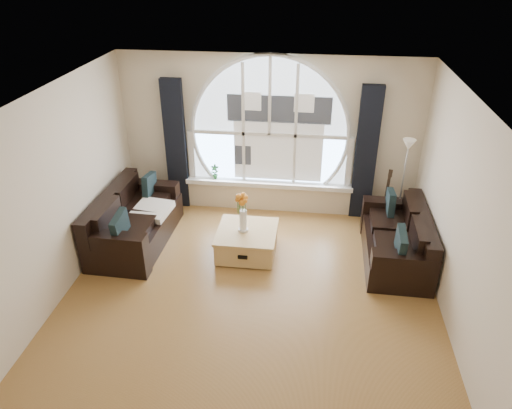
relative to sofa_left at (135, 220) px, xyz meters
name	(u,v)px	position (x,y,z in m)	size (l,w,h in m)	color
ground	(248,307)	(1.96, -1.35, -0.40)	(5.00, 5.50, 0.01)	brown
ceiling	(245,107)	(1.96, -1.35, 2.30)	(5.00, 5.50, 0.01)	silver
wall_back	(270,136)	(1.96, 1.40, 0.95)	(5.00, 0.01, 2.70)	beige
wall_left	(46,206)	(-0.54, -1.35, 0.95)	(0.01, 5.50, 2.70)	beige
wall_right	(468,233)	(4.46, -1.35, 0.95)	(0.01, 5.50, 2.70)	beige
attic_slope	(459,148)	(4.16, -1.35, 1.95)	(0.92, 5.50, 0.72)	silver
arched_window	(270,121)	(1.96, 1.37, 1.23)	(2.60, 0.06, 2.15)	silver
window_sill	(268,184)	(1.96, 1.30, 0.11)	(2.90, 0.22, 0.08)	white
window_frame	(269,121)	(1.96, 1.34, 1.23)	(2.76, 0.08, 2.15)	white
neighbor_house	(278,129)	(2.11, 1.36, 1.10)	(1.70, 0.02, 1.50)	silver
curtain_left	(176,145)	(0.36, 1.28, 0.75)	(0.35, 0.12, 2.30)	black
curtain_right	(366,154)	(3.56, 1.28, 0.75)	(0.35, 0.12, 2.30)	black
sofa_left	(135,220)	(0.00, 0.00, 0.00)	(0.95, 1.90, 0.84)	black
sofa_right	(396,236)	(3.99, 0.01, 0.00)	(0.87, 1.75, 0.78)	black
coffee_chest	(247,241)	(1.78, -0.10, -0.18)	(0.89, 0.89, 0.44)	tan
throw_blanket	(152,210)	(0.23, 0.16, 0.10)	(0.55, 0.55, 0.10)	silver
vase_flowers	(243,208)	(1.73, -0.10, 0.39)	(0.24, 0.24, 0.70)	white
floor_lamp	(402,187)	(4.13, 0.86, 0.40)	(0.24, 0.24, 1.60)	#B2B2B2
guitar	(386,196)	(3.93, 1.03, 0.13)	(0.36, 0.24, 1.06)	brown
potted_plant	(215,172)	(1.02, 1.30, 0.28)	(0.14, 0.09, 0.27)	#1E6023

